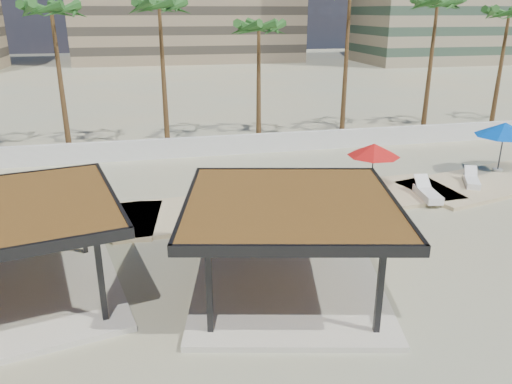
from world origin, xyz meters
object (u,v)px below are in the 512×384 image
pavilion_central (290,238)px  lounger_a (69,213)px  umbrella_c (374,150)px  lounger_b (472,181)px  lounger_c (427,193)px  pavilion_west (8,246)px

pavilion_central → lounger_a: size_ratio=3.41×
umbrella_c → lounger_b: umbrella_c is taller
lounger_b → lounger_c: 3.38m
pavilion_central → umbrella_c: pavilion_central is taller
pavilion_central → lounger_b: (11.67, 7.55, -1.53)m
lounger_a → pavilion_west: bearing=143.5°
umbrella_c → lounger_b: bearing=-6.0°
lounger_a → lounger_c: 16.00m
lounger_b → pavilion_central: bearing=150.6°
umbrella_c → lounger_a: umbrella_c is taller
pavilion_central → pavilion_west: (-8.20, 1.25, 0.02)m
lounger_a → pavilion_central: bearing=-164.6°
lounger_b → umbrella_c: bearing=111.7°
umbrella_c → lounger_a: bearing=-177.4°
pavilion_west → lounger_c: 17.54m
pavilion_central → umbrella_c: bearing=63.9°
umbrella_c → lounger_c: (2.01, -1.76, -1.73)m
pavilion_central → pavilion_west: 8.29m
pavilion_west → lounger_c: size_ratio=3.33×
pavilion_central → pavilion_west: pavilion_west is taller
pavilion_west → lounger_b: bearing=5.5°
umbrella_c → pavilion_central: bearing=-128.8°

